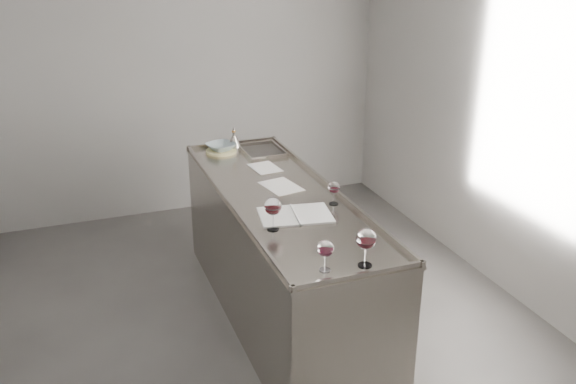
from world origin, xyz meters
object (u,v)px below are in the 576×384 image
object	(u,v)px
wine_glass_middle	(325,249)
wine_funnel	(234,142)
notebook	(295,215)
ceramic_bowl	(221,147)
counter	(281,257)
wine_glass_left	(273,207)
wine_glass_small	(334,188)
wine_glass_right	(366,240)

from	to	relation	value
wine_glass_middle	wine_funnel	world-z (taller)	wine_funnel
notebook	ceramic_bowl	distance (m)	1.39
counter	wine_glass_left	xyz separation A→B (m)	(-0.22, -0.49, 0.61)
ceramic_bowl	wine_funnel	bearing A→B (deg)	22.36
ceramic_bowl	wine_glass_left	bearing A→B (deg)	-93.28
notebook	ceramic_bowl	world-z (taller)	ceramic_bowl
wine_funnel	counter	bearing A→B (deg)	-89.28
wine_glass_middle	wine_funnel	bearing A→B (deg)	86.76
wine_glass_small	notebook	size ratio (longest dim) A/B	0.32
counter	wine_glass_middle	bearing A→B (deg)	-97.26
wine_glass_small	ceramic_bowl	world-z (taller)	wine_glass_small
wine_glass_small	wine_funnel	world-z (taller)	wine_funnel
ceramic_bowl	wine_glass_middle	bearing A→B (deg)	-89.94
wine_glass_left	wine_glass_middle	xyz separation A→B (m)	(0.09, -0.57, -0.02)
wine_glass_right	wine_glass_small	bearing A→B (deg)	77.06
wine_glass_small	notebook	world-z (taller)	wine_glass_small
wine_glass_small	wine_funnel	xyz separation A→B (m)	(-0.29, 1.34, -0.05)
notebook	wine_funnel	size ratio (longest dim) A/B	2.51
counter	wine_glass_right	xyz separation A→B (m)	(0.09, -1.08, 0.62)
wine_glass_left	wine_glass_middle	bearing A→B (deg)	-81.07
ceramic_bowl	wine_funnel	distance (m)	0.13
wine_glass_middle	ceramic_bowl	xyz separation A→B (m)	(-0.00, 2.08, -0.07)
wine_glass_middle	wine_glass_small	xyz separation A→B (m)	(0.41, 0.79, -0.01)
counter	wine_glass_small	world-z (taller)	wine_glass_small
counter	wine_glass_small	distance (m)	0.69
wine_glass_middle	ceramic_bowl	bearing A→B (deg)	90.06
wine_glass_small	ceramic_bowl	size ratio (longest dim) A/B	0.69
wine_glass_right	wine_glass_small	size ratio (longest dim) A/B	1.38
counter	wine_glass_small	size ratio (longest dim) A/B	15.61
wine_glass_middle	counter	bearing A→B (deg)	82.74
notebook	wine_funnel	bearing A→B (deg)	98.85
wine_glass_small	ceramic_bowl	xyz separation A→B (m)	(-0.41, 1.29, -0.06)
wine_glass_small	ceramic_bowl	distance (m)	1.35
wine_glass_left	wine_glass_small	distance (m)	0.55
wine_glass_right	wine_funnel	bearing A→B (deg)	92.63
wine_glass_right	wine_funnel	distance (m)	2.16
wine_glass_left	wine_funnel	xyz separation A→B (m)	(0.21, 1.57, -0.09)
wine_glass_middle	notebook	size ratio (longest dim) A/B	0.35
wine_glass_left	wine_glass_right	bearing A→B (deg)	-62.47
wine_glass_right	ceramic_bowl	bearing A→B (deg)	96.01
wine_glass_left	wine_glass_right	size ratio (longest dim) A/B	0.96
counter	wine_glass_small	bearing A→B (deg)	-43.44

